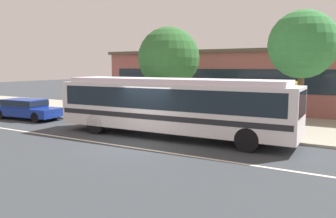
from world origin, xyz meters
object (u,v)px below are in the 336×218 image
(pedestrian_walking_along_curb, at_px, (259,113))
(street_tree_near_stop, at_px, (169,58))
(transit_bus, at_px, (172,103))
(bus_stop_sign, at_px, (294,103))
(pedestrian_waiting_near_sign, at_px, (162,106))
(sedan_behind_bus, at_px, (26,108))
(street_tree_mid_block, at_px, (303,45))
(pedestrian_standing_by_tree, at_px, (159,105))

(pedestrian_walking_along_curb, distance_m, street_tree_near_stop, 7.10)
(transit_bus, distance_m, bus_stop_sign, 5.58)
(street_tree_near_stop, bearing_deg, pedestrian_waiting_near_sign, -71.61)
(sedan_behind_bus, xyz_separation_m, street_tree_mid_block, (16.15, 4.27, 3.78))
(bus_stop_sign, bearing_deg, pedestrian_walking_along_curb, 152.70)
(pedestrian_walking_along_curb, height_order, street_tree_near_stop, street_tree_near_stop)
(street_tree_near_stop, height_order, street_tree_mid_block, street_tree_mid_block)
(bus_stop_sign, bearing_deg, sedan_behind_bus, -174.43)
(street_tree_mid_block, bearing_deg, bus_stop_sign, -86.26)
(pedestrian_waiting_near_sign, distance_m, pedestrian_walking_along_curb, 5.64)
(pedestrian_standing_by_tree, bearing_deg, street_tree_near_stop, 99.75)
(street_tree_near_stop, bearing_deg, transit_bus, -58.33)
(pedestrian_waiting_near_sign, distance_m, pedestrian_standing_by_tree, 0.42)
(sedan_behind_bus, distance_m, street_tree_mid_block, 17.13)
(pedestrian_walking_along_curb, relative_size, street_tree_mid_block, 0.27)
(pedestrian_waiting_near_sign, bearing_deg, bus_stop_sign, -6.66)
(pedestrian_waiting_near_sign, height_order, pedestrian_standing_by_tree, pedestrian_waiting_near_sign)
(pedestrian_waiting_near_sign, xyz_separation_m, pedestrian_standing_by_tree, (-0.34, 0.25, -0.01))
(sedan_behind_bus, bearing_deg, bus_stop_sign, 5.57)
(pedestrian_walking_along_curb, xyz_separation_m, street_tree_mid_block, (1.63, 1.74, 3.43))
(sedan_behind_bus, bearing_deg, pedestrian_standing_by_tree, 17.61)
(sedan_behind_bus, height_order, pedestrian_waiting_near_sign, pedestrian_waiting_near_sign)
(pedestrian_waiting_near_sign, height_order, pedestrian_walking_along_curb, pedestrian_waiting_near_sign)
(sedan_behind_bus, xyz_separation_m, pedestrian_standing_by_tree, (8.54, 2.71, 0.40))
(transit_bus, xyz_separation_m, pedestrian_standing_by_tree, (-2.52, 2.93, -0.53))
(sedan_behind_bus, bearing_deg, pedestrian_waiting_near_sign, 15.51)
(bus_stop_sign, relative_size, street_tree_near_stop, 0.46)
(transit_bus, bearing_deg, pedestrian_standing_by_tree, 130.66)
(pedestrian_waiting_near_sign, height_order, bus_stop_sign, bus_stop_sign)
(pedestrian_waiting_near_sign, height_order, street_tree_near_stop, street_tree_near_stop)
(pedestrian_waiting_near_sign, bearing_deg, sedan_behind_bus, -164.49)
(transit_bus, relative_size, pedestrian_walking_along_curb, 7.24)
(bus_stop_sign, height_order, street_tree_near_stop, street_tree_near_stop)
(pedestrian_walking_along_curb, xyz_separation_m, street_tree_near_stop, (-6.25, 1.78, 2.85))
(bus_stop_sign, bearing_deg, pedestrian_standing_by_tree, 171.84)
(pedestrian_standing_by_tree, height_order, street_tree_near_stop, street_tree_near_stop)
(pedestrian_waiting_near_sign, xyz_separation_m, street_tree_mid_block, (7.28, 1.80, 3.37))
(street_tree_near_stop, bearing_deg, sedan_behind_bus, -152.48)
(bus_stop_sign, bearing_deg, street_tree_mid_block, 93.74)
(street_tree_mid_block, bearing_deg, pedestrian_walking_along_curb, -133.22)
(pedestrian_standing_by_tree, distance_m, street_tree_mid_block, 8.48)
(bus_stop_sign, relative_size, street_tree_mid_block, 0.43)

